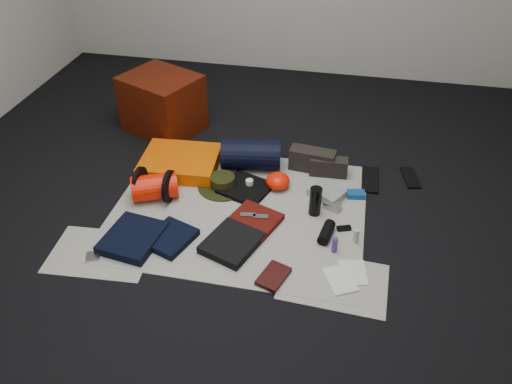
% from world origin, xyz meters
% --- Properties ---
extents(floor, '(4.50, 4.50, 0.02)m').
position_xyz_m(floor, '(0.00, 0.00, -0.01)').
color(floor, black).
rests_on(floor, ground).
extents(newspaper_mat, '(1.60, 1.30, 0.01)m').
position_xyz_m(newspaper_mat, '(0.00, 0.00, 0.00)').
color(newspaper_mat, beige).
rests_on(newspaper_mat, floor).
extents(newspaper_sheet_front_left, '(0.61, 0.44, 0.00)m').
position_xyz_m(newspaper_sheet_front_left, '(-0.70, -0.55, 0.00)').
color(newspaper_sheet_front_left, beige).
rests_on(newspaper_sheet_front_left, floor).
extents(newspaper_sheet_front_right, '(0.60, 0.43, 0.00)m').
position_xyz_m(newspaper_sheet_front_right, '(0.65, -0.50, 0.00)').
color(newspaper_sheet_front_right, beige).
rests_on(newspaper_sheet_front_right, floor).
extents(red_cabinet, '(0.68, 0.63, 0.45)m').
position_xyz_m(red_cabinet, '(-0.82, 0.90, 0.23)').
color(red_cabinet, '#4B1305').
rests_on(red_cabinet, floor).
extents(sleeping_pad, '(0.56, 0.47, 0.10)m').
position_xyz_m(sleeping_pad, '(-0.52, 0.38, 0.05)').
color(sleeping_pad, '#EB5C02').
rests_on(sleeping_pad, newspaper_mat).
extents(stuff_sack, '(0.34, 0.28, 0.17)m').
position_xyz_m(stuff_sack, '(-0.57, 0.01, 0.09)').
color(stuff_sack, '#F21A04').
rests_on(stuff_sack, newspaper_mat).
extents(sack_strap_left, '(0.02, 0.22, 0.22)m').
position_xyz_m(sack_strap_left, '(-0.67, 0.01, 0.11)').
color(sack_strap_left, black).
rests_on(sack_strap_left, newspaper_mat).
extents(sack_strap_right, '(0.03, 0.22, 0.22)m').
position_xyz_m(sack_strap_right, '(-0.47, 0.01, 0.11)').
color(sack_strap_right, black).
rests_on(sack_strap_right, newspaper_mat).
extents(navy_duffel, '(0.45, 0.28, 0.22)m').
position_xyz_m(navy_duffel, '(-0.02, 0.48, 0.11)').
color(navy_duffel, black).
rests_on(navy_duffel, newspaper_mat).
extents(boonie_brim, '(0.44, 0.44, 0.01)m').
position_xyz_m(boonie_brim, '(-0.17, 0.21, 0.01)').
color(boonie_brim, black).
rests_on(boonie_brim, newspaper_mat).
extents(boonie_crown, '(0.17, 0.17, 0.08)m').
position_xyz_m(boonie_crown, '(-0.17, 0.21, 0.05)').
color(boonie_crown, black).
rests_on(boonie_crown, boonie_brim).
extents(hiking_boot_left, '(0.33, 0.16, 0.16)m').
position_xyz_m(hiking_boot_left, '(0.41, 0.55, 0.09)').
color(hiking_boot_left, black).
rests_on(hiking_boot_left, newspaper_mat).
extents(hiking_boot_right, '(0.26, 0.11, 0.13)m').
position_xyz_m(hiking_boot_right, '(0.53, 0.51, 0.07)').
color(hiking_boot_right, black).
rests_on(hiking_boot_right, newspaper_mat).
extents(flip_flop_left, '(0.12, 0.31, 0.02)m').
position_xyz_m(flip_flop_left, '(0.82, 0.50, 0.01)').
color(flip_flop_left, black).
rests_on(flip_flop_left, floor).
extents(flip_flop_right, '(0.14, 0.27, 0.01)m').
position_xyz_m(flip_flop_right, '(1.10, 0.58, 0.01)').
color(flip_flop_right, black).
rests_on(flip_flop_right, floor).
extents(trousers_navy_a, '(0.36, 0.39, 0.06)m').
position_xyz_m(trousers_navy_a, '(-0.55, -0.42, 0.03)').
color(trousers_navy_a, black).
rests_on(trousers_navy_a, newspaper_mat).
extents(trousers_navy_b, '(0.32, 0.34, 0.04)m').
position_xyz_m(trousers_navy_b, '(-0.33, -0.37, 0.03)').
color(trousers_navy_b, black).
rests_on(trousers_navy_b, newspaper_mat).
extents(trousers_charcoal, '(0.37, 0.40, 0.05)m').
position_xyz_m(trousers_charcoal, '(0.04, -0.34, 0.03)').
color(trousers_charcoal, black).
rests_on(trousers_charcoal, newspaper_mat).
extents(black_tshirt, '(0.38, 0.37, 0.03)m').
position_xyz_m(black_tshirt, '(-0.00, 0.21, 0.02)').
color(black_tshirt, black).
rests_on(black_tshirt, newspaper_mat).
extents(red_shirt, '(0.37, 0.37, 0.04)m').
position_xyz_m(red_shirt, '(0.12, -0.12, 0.02)').
color(red_shirt, '#4C0D08').
rests_on(red_shirt, newspaper_mat).
extents(orange_stuff_sack, '(0.21, 0.21, 0.11)m').
position_xyz_m(orange_stuff_sack, '(0.20, 0.28, 0.06)').
color(orange_stuff_sack, '#F21A04').
rests_on(orange_stuff_sack, newspaper_mat).
extents(first_aid_pouch, '(0.27, 0.25, 0.05)m').
position_xyz_m(first_aid_pouch, '(0.54, 0.25, 0.03)').
color(first_aid_pouch, gray).
rests_on(first_aid_pouch, newspaper_mat).
extents(water_bottle, '(0.08, 0.08, 0.19)m').
position_xyz_m(water_bottle, '(0.48, 0.06, 0.10)').
color(water_bottle, black).
rests_on(water_bottle, newspaper_mat).
extents(speaker, '(0.10, 0.19, 0.07)m').
position_xyz_m(speaker, '(0.57, -0.15, 0.04)').
color(speaker, black).
rests_on(speaker, newspaper_mat).
extents(compact_camera, '(0.13, 0.11, 0.04)m').
position_xyz_m(compact_camera, '(0.59, 0.13, 0.03)').
color(compact_camera, '#A7A6AB').
rests_on(compact_camera, newspaper_mat).
extents(cyan_case, '(0.13, 0.09, 0.04)m').
position_xyz_m(cyan_case, '(0.73, 0.29, 0.02)').
color(cyan_case, navy).
rests_on(cyan_case, newspaper_mat).
extents(toiletry_purple, '(0.04, 0.04, 0.10)m').
position_xyz_m(toiletry_purple, '(0.63, -0.26, 0.06)').
color(toiletry_purple, '#422780').
rests_on(toiletry_purple, newspaper_mat).
extents(toiletry_clear, '(0.04, 0.04, 0.09)m').
position_xyz_m(toiletry_clear, '(0.75, -0.16, 0.05)').
color(toiletry_clear, '#A4A8A3').
rests_on(toiletry_clear, newspaper_mat).
extents(paperback_book, '(0.19, 0.23, 0.03)m').
position_xyz_m(paperback_book, '(0.32, -0.54, 0.02)').
color(paperback_book, black).
rests_on(paperback_book, newspaper_mat).
extents(map_booklet, '(0.21, 0.24, 0.01)m').
position_xyz_m(map_booklet, '(0.68, -0.49, 0.01)').
color(map_booklet, silver).
rests_on(map_booklet, newspaper_mat).
extents(map_printout, '(0.18, 0.21, 0.01)m').
position_xyz_m(map_printout, '(0.75, -0.41, 0.01)').
color(map_printout, silver).
rests_on(map_printout, newspaper_mat).
extents(sunglasses, '(0.09, 0.06, 0.02)m').
position_xyz_m(sunglasses, '(0.68, -0.06, 0.02)').
color(sunglasses, black).
rests_on(sunglasses, newspaper_mat).
extents(key_cluster, '(0.10, 0.10, 0.01)m').
position_xyz_m(key_cluster, '(-0.72, -0.60, 0.01)').
color(key_cluster, '#A7A6AB').
rests_on(key_cluster, newspaper_mat).
extents(tape_roll, '(0.05, 0.05, 0.04)m').
position_xyz_m(tape_roll, '(0.02, 0.24, 0.05)').
color(tape_roll, silver).
rests_on(tape_roll, black_tshirt).
extents(energy_bar_a, '(0.10, 0.05, 0.01)m').
position_xyz_m(energy_bar_a, '(0.08, -0.10, 0.05)').
color(energy_bar_a, '#A7A6AB').
rests_on(energy_bar_a, red_shirt).
extents(energy_bar_b, '(0.10, 0.05, 0.01)m').
position_xyz_m(energy_bar_b, '(0.16, -0.10, 0.05)').
color(energy_bar_b, '#A7A6AB').
rests_on(energy_bar_b, red_shirt).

